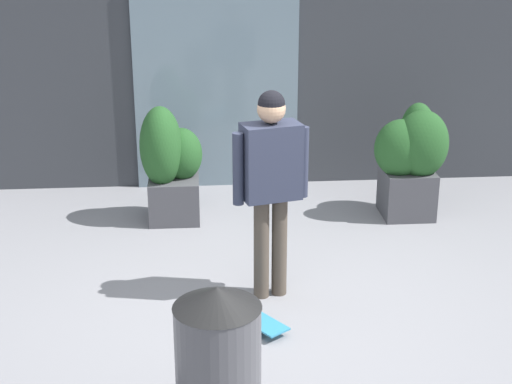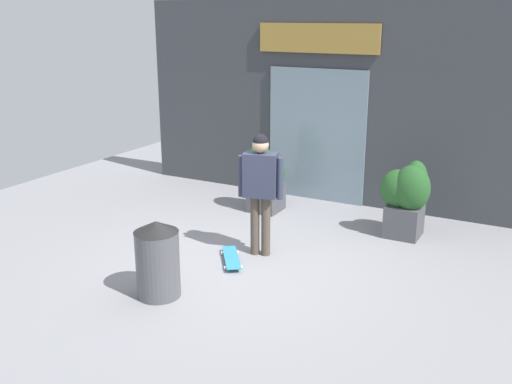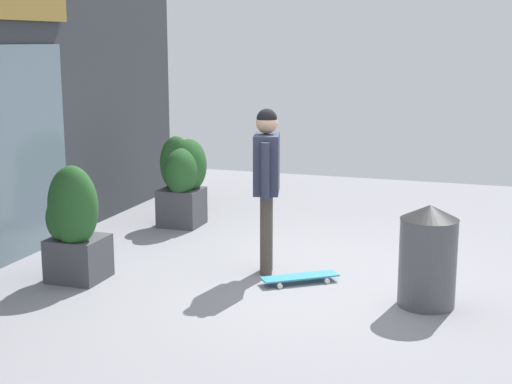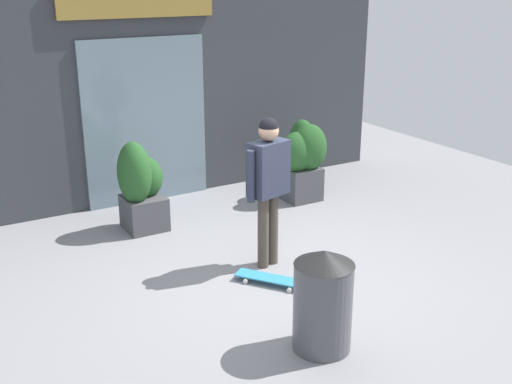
{
  "view_description": "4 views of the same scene",
  "coord_description": "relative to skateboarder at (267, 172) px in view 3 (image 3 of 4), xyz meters",
  "views": [
    {
      "loc": [
        -0.51,
        -5.62,
        3.11
      ],
      "look_at": [
        -0.03,
        0.38,
        0.91
      ],
      "focal_mm": 54.49,
      "sensor_mm": 36.0,
      "label": 1
    },
    {
      "loc": [
        3.77,
        -6.66,
        3.35
      ],
      "look_at": [
        -0.03,
        0.38,
        0.91
      ],
      "focal_mm": 40.97,
      "sensor_mm": 36.0,
      "label": 2
    },
    {
      "loc": [
        -7.27,
        -2.02,
        2.48
      ],
      "look_at": [
        -0.03,
        0.38,
        0.91
      ],
      "focal_mm": 51.96,
      "sensor_mm": 36.0,
      "label": 3
    },
    {
      "loc": [
        -3.5,
        -5.48,
        3.28
      ],
      "look_at": [
        -0.03,
        0.38,
        0.91
      ],
      "focal_mm": 44.24,
      "sensor_mm": 36.0,
      "label": 4
    }
  ],
  "objects": [
    {
      "name": "planter_box_right",
      "position": [
        -0.88,
        1.82,
        -0.48
      ],
      "size": [
        0.64,
        0.59,
        1.24
      ],
      "color": "#47474C",
      "rests_on": "ground_plane"
    },
    {
      "name": "skateboard",
      "position": [
        -0.23,
        -0.44,
        -1.04
      ],
      "size": [
        0.64,
        0.78,
        0.08
      ],
      "rotation": [
        0.0,
        0.0,
        -0.94
      ],
      "color": "teal",
      "rests_on": "ground_plane"
    },
    {
      "name": "building_facade",
      "position": [
        -0.1,
        3.0,
        0.69
      ],
      "size": [
        7.73,
        0.31,
        3.62
      ],
      "color": "#383A3F",
      "rests_on": "ground_plane"
    },
    {
      "name": "planter_box_left",
      "position": [
        1.66,
        1.71,
        -0.43
      ],
      "size": [
        0.77,
        0.65,
        1.21
      ],
      "color": "#47474C",
      "rests_on": "ground_plane"
    },
    {
      "name": "ground_plane",
      "position": [
        -0.08,
        -0.3,
        -1.1
      ],
      "size": [
        12.0,
        12.0,
        0.0
      ],
      "primitive_type": "plane",
      "color": "gray"
    },
    {
      "name": "skateboarder",
      "position": [
        0.0,
        0.0,
        0.0
      ],
      "size": [
        0.63,
        0.37,
        1.78
      ],
      "rotation": [
        0.0,
        0.0,
        -1.32
      ],
      "color": "#4C4238",
      "rests_on": "ground_plane"
    },
    {
      "name": "trash_bin",
      "position": [
        -0.5,
        -1.75,
        -0.61
      ],
      "size": [
        0.55,
        0.55,
        0.98
      ],
      "color": "#4C4C51",
      "rests_on": "ground_plane"
    }
  ]
}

